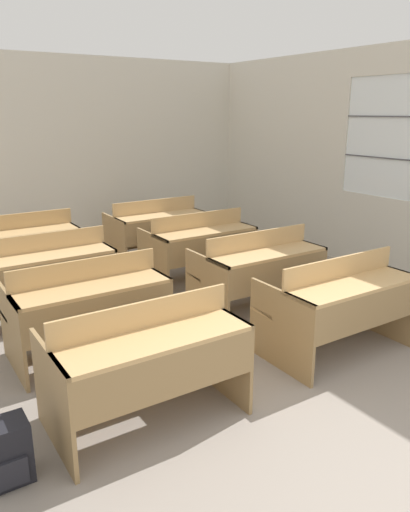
{
  "coord_description": "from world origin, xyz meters",
  "views": [
    {
      "loc": [
        -2.12,
        -1.19,
        2.05
      ],
      "look_at": [
        0.32,
        2.6,
        0.73
      ],
      "focal_mm": 35.0,
      "sensor_mm": 36.0,
      "label": 1
    }
  ],
  "objects_px": {
    "bench_front_right": "(339,302)",
    "bench_second_left": "(88,305)",
    "bench_front_left": "(147,359)",
    "bench_third_left": "(47,271)",
    "bench_back_right": "(157,228)",
    "bench_third_right": "(199,245)",
    "schoolbag": "(4,453)",
    "bench_back_left": "(22,246)",
    "bench_second_right": "(259,269)"
  },
  "relations": [
    {
      "from": "bench_front_right",
      "to": "bench_second_left",
      "type": "relative_size",
      "value": 1.0
    },
    {
      "from": "bench_front_left",
      "to": "bench_third_left",
      "type": "distance_m",
      "value": 2.25
    },
    {
      "from": "bench_front_right",
      "to": "bench_back_right",
      "type": "relative_size",
      "value": 1.0
    },
    {
      "from": "bench_back_right",
      "to": "bench_third_right",
      "type": "bearing_deg",
      "value": -89.74
    },
    {
      "from": "bench_front_left",
      "to": "schoolbag",
      "type": "bearing_deg",
      "value": -174.36
    },
    {
      "from": "bench_back_left",
      "to": "bench_back_right",
      "type": "xyz_separation_m",
      "value": [
        1.84,
        -0.01,
        0.0
      ]
    },
    {
      "from": "bench_second_right",
      "to": "bench_third_left",
      "type": "bearing_deg",
      "value": 149.31
    },
    {
      "from": "bench_second_right",
      "to": "bench_second_left",
      "type": "bearing_deg",
      "value": -179.89
    },
    {
      "from": "bench_second_left",
      "to": "bench_third_right",
      "type": "xyz_separation_m",
      "value": [
        1.84,
        1.15,
        0.0
      ]
    },
    {
      "from": "bench_second_right",
      "to": "bench_third_right",
      "type": "xyz_separation_m",
      "value": [
        -0.01,
        1.15,
        0.0
      ]
    },
    {
      "from": "bench_second_right",
      "to": "schoolbag",
      "type": "height_order",
      "value": "bench_second_right"
    },
    {
      "from": "bench_second_right",
      "to": "bench_back_left",
      "type": "relative_size",
      "value": 1.0
    },
    {
      "from": "schoolbag",
      "to": "bench_second_right",
      "type": "bearing_deg",
      "value": 23.58
    },
    {
      "from": "schoolbag",
      "to": "bench_second_left",
      "type": "bearing_deg",
      "value": 51.84
    },
    {
      "from": "bench_back_right",
      "to": "bench_second_left",
      "type": "bearing_deg",
      "value": -128.99
    },
    {
      "from": "bench_third_left",
      "to": "bench_back_right",
      "type": "distance_m",
      "value": 2.19
    },
    {
      "from": "bench_second_right",
      "to": "bench_back_left",
      "type": "distance_m",
      "value": 2.94
    },
    {
      "from": "bench_front_left",
      "to": "bench_second_right",
      "type": "distance_m",
      "value": 2.18
    },
    {
      "from": "bench_front_left",
      "to": "schoolbag",
      "type": "distance_m",
      "value": 1.0
    },
    {
      "from": "bench_third_left",
      "to": "bench_back_right",
      "type": "xyz_separation_m",
      "value": [
        1.86,
        1.15,
        0.0
      ]
    },
    {
      "from": "bench_back_left",
      "to": "bench_front_right",
      "type": "bearing_deg",
      "value": -61.51
    },
    {
      "from": "bench_third_right",
      "to": "bench_back_right",
      "type": "bearing_deg",
      "value": 90.26
    },
    {
      "from": "bench_front_right",
      "to": "bench_back_right",
      "type": "bearing_deg",
      "value": 90.08
    },
    {
      "from": "bench_second_left",
      "to": "bench_back_left",
      "type": "bearing_deg",
      "value": 90.0
    },
    {
      "from": "bench_front_left",
      "to": "bench_second_right",
      "type": "xyz_separation_m",
      "value": [
        1.87,
        1.14,
        0.0
      ]
    },
    {
      "from": "bench_front_left",
      "to": "bench_second_left",
      "type": "distance_m",
      "value": 1.13
    },
    {
      "from": "bench_third_right",
      "to": "bench_back_left",
      "type": "bearing_deg",
      "value": 148.43
    },
    {
      "from": "bench_front_left",
      "to": "bench_third_left",
      "type": "relative_size",
      "value": 1.0
    },
    {
      "from": "bench_front_right",
      "to": "bench_third_right",
      "type": "bearing_deg",
      "value": 89.99
    },
    {
      "from": "bench_back_left",
      "to": "schoolbag",
      "type": "bearing_deg",
      "value": -105.35
    },
    {
      "from": "bench_third_left",
      "to": "schoolbag",
      "type": "distance_m",
      "value": 2.54
    },
    {
      "from": "bench_front_right",
      "to": "schoolbag",
      "type": "bearing_deg",
      "value": -177.68
    },
    {
      "from": "bench_third_right",
      "to": "bench_back_left",
      "type": "relative_size",
      "value": 1.0
    },
    {
      "from": "bench_front_right",
      "to": "bench_second_left",
      "type": "bearing_deg",
      "value": 148.9
    },
    {
      "from": "bench_front_right",
      "to": "bench_third_right",
      "type": "height_order",
      "value": "same"
    },
    {
      "from": "bench_third_left",
      "to": "bench_back_right",
      "type": "relative_size",
      "value": 1.0
    },
    {
      "from": "schoolbag",
      "to": "bench_back_left",
      "type": "bearing_deg",
      "value": 74.65
    },
    {
      "from": "bench_second_left",
      "to": "bench_third_right",
      "type": "relative_size",
      "value": 1.0
    },
    {
      "from": "bench_third_right",
      "to": "bench_second_right",
      "type": "bearing_deg",
      "value": -89.55
    },
    {
      "from": "bench_front_left",
      "to": "bench_third_right",
      "type": "xyz_separation_m",
      "value": [
        1.86,
        2.28,
        0.0
      ]
    },
    {
      "from": "bench_second_right",
      "to": "bench_front_right",
      "type": "bearing_deg",
      "value": -90.49
    },
    {
      "from": "bench_second_right",
      "to": "schoolbag",
      "type": "distance_m",
      "value": 3.09
    },
    {
      "from": "bench_front_left",
      "to": "bench_back_left",
      "type": "xyz_separation_m",
      "value": [
        0.01,
        3.42,
        0.0
      ]
    },
    {
      "from": "bench_second_left",
      "to": "bench_back_right",
      "type": "distance_m",
      "value": 2.92
    },
    {
      "from": "bench_front_right",
      "to": "bench_third_left",
      "type": "relative_size",
      "value": 1.0
    },
    {
      "from": "bench_third_left",
      "to": "bench_third_right",
      "type": "height_order",
      "value": "same"
    },
    {
      "from": "bench_second_right",
      "to": "bench_back_left",
      "type": "height_order",
      "value": "same"
    },
    {
      "from": "bench_second_left",
      "to": "schoolbag",
      "type": "bearing_deg",
      "value": -128.16
    },
    {
      "from": "bench_front_left",
      "to": "bench_back_left",
      "type": "height_order",
      "value": "same"
    },
    {
      "from": "bench_back_left",
      "to": "bench_third_left",
      "type": "bearing_deg",
      "value": -91.25
    }
  ]
}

